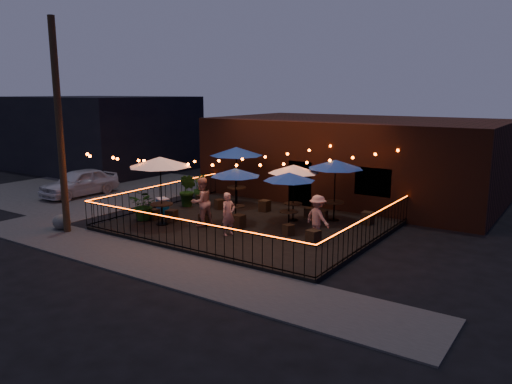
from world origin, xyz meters
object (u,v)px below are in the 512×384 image
cafe_table_5 (335,165)px  cafe_table_3 (294,170)px  boulder (62,222)px  utility_pole (60,128)px  cafe_table_1 (236,152)px  cooler (163,207)px  cafe_table_2 (235,173)px  cafe_table_0 (160,163)px  cafe_table_4 (289,177)px

cafe_table_5 → cafe_table_3: bearing=-145.1°
cafe_table_3 → boulder: size_ratio=2.86×
cafe_table_5 → utility_pole: bearing=-138.7°
cafe_table_1 → cafe_table_3: cafe_table_1 is taller
cooler → cafe_table_5: bearing=50.3°
cooler → cafe_table_3: bearing=48.2°
cafe_table_2 → cooler: (-3.29, -0.78, -1.64)m
cafe_table_2 → cafe_table_0: bearing=-140.4°
cafe_table_1 → cafe_table_0: bearing=-94.5°
utility_pole → cafe_table_4: (7.04, 4.83, -1.85)m
utility_pole → cafe_table_1: bearing=67.5°
cafe_table_3 → cooler: 5.82m
cafe_table_2 → boulder: (-5.29, -4.29, -1.85)m
cafe_table_0 → cafe_table_1: bearing=85.5°
cafe_table_0 → cafe_table_2: (2.25, 1.87, -0.45)m
cafe_table_2 → cafe_table_3: cafe_table_3 is taller
cafe_table_1 → cafe_table_5: (5.00, -0.08, -0.18)m
cafe_table_3 → boulder: 9.37m
boulder → cafe_table_3: bearing=40.1°
cafe_table_5 → boulder: size_ratio=3.05×
cooler → cafe_table_2: bearing=36.0°
cafe_table_5 → cafe_table_4: bearing=-112.6°
utility_pole → boulder: utility_pole is taller
cafe_table_0 → boulder: 4.52m
cafe_table_3 → cooler: (-5.01, -2.39, -1.72)m
cooler → boulder: bearing=-97.1°
cafe_table_1 → cafe_table_4: 4.70m
cafe_table_2 → boulder: size_ratio=2.66×
cafe_table_0 → cafe_table_5: bearing=39.7°
cafe_table_2 → cafe_table_5: bearing=39.7°
cafe_table_2 → cafe_table_5: (3.10, 2.57, 0.26)m
cafe_table_2 → cafe_table_4: 2.25m
cafe_table_4 → cooler: (-5.50, -1.22, -1.62)m
cafe_table_4 → utility_pole: bearing=-145.5°
cafe_table_5 → cooler: cafe_table_5 is taller
cafe_table_5 → boulder: bearing=-140.7°
utility_pole → cooler: (1.54, 3.61, -3.47)m
cafe_table_0 → cafe_table_3: cafe_table_0 is taller
cafe_table_1 → cafe_table_2: (1.90, -2.65, -0.44)m
cooler → boulder: cooler is taller
utility_pole → cafe_table_3: bearing=42.5°
cafe_table_5 → cafe_table_2: bearing=-140.3°
cafe_table_4 → cafe_table_1: bearing=151.7°
cafe_table_3 → cafe_table_5: cafe_table_5 is taller
utility_pole → cafe_table_0: utility_pole is taller
utility_pole → cafe_table_1: (2.92, 7.05, -1.38)m
boulder → cooler: bearing=60.3°
cafe_table_4 → cooler: bearing=-167.5°
cafe_table_2 → cafe_table_3: bearing=43.1°
cafe_table_3 → cafe_table_5: (1.38, 0.96, 0.18)m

